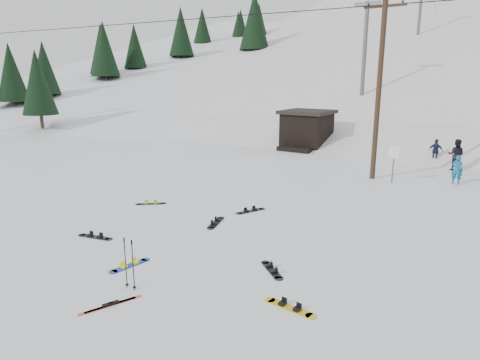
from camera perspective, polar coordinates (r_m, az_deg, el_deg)
The scene contains 21 objects.
ground at distance 12.46m, azimuth -11.90°, elevation -11.27°, with size 200.00×200.00×0.00m, color white.
ski_slope at distance 65.63m, azimuth 25.13°, elevation -2.75°, with size 60.00×75.00×45.00m, color white.
ridge_left at distance 73.01m, azimuth -4.74°, elevation 0.92°, with size 34.00×85.00×38.00m, color white.
treeline_left at distance 63.97m, azimuth -7.99°, elevation 8.99°, with size 20.00×64.00×10.00m, color black, non-canonical shape.
treeline_crest at distance 94.31m, azimuth 28.86°, elevation 8.95°, with size 50.00×6.00×10.00m, color black, non-canonical shape.
utility_pole at distance 22.67m, azimuth 18.05°, elevation 11.79°, with size 2.00×0.26×9.00m.
trail_sign at distance 22.33m, azimuth 19.82°, elevation 2.81°, with size 0.50×0.09×1.85m.
lift_hut at distance 31.86m, azimuth 8.86°, elevation 6.70°, with size 3.40×4.10×2.75m.
lift_tower_near at distance 39.81m, azimuth 16.34°, elevation 17.08°, with size 2.20×0.36×8.00m.
hero_snowboard at distance 12.63m, azimuth -14.48°, elevation -10.94°, with size 0.40×1.30×0.09m.
hero_skis at distance 10.79m, azimuth -16.87°, elevation -15.61°, with size 0.61×1.44×0.08m.
ski_poles at distance 11.14m, azimuth -14.55°, elevation -10.70°, with size 0.37×0.10×1.33m.
board_scatter_a at distance 15.03m, azimuth -18.76°, elevation -7.17°, with size 1.31×0.49×0.09m.
board_scatter_b at distance 15.58m, azimuth -3.25°, elevation -5.68°, with size 0.62×1.37×0.10m.
board_scatter_c at distance 18.19m, azimuth -11.79°, elevation -3.09°, with size 1.03×0.92×0.09m.
board_scatter_d at distance 12.01m, azimuth 4.26°, elevation -11.85°, with size 1.05×0.91×0.09m.
board_scatter_e at distance 10.32m, azimuth 6.65°, elevation -16.51°, with size 1.35×0.36×0.10m.
board_scatter_f at distance 16.87m, azimuth 1.42°, elevation -4.12°, with size 0.69×1.27×0.10m.
skier_teal at distance 23.46m, azimuth 26.96°, elevation 1.25°, with size 0.53×0.35×1.45m, color #0D5F86.
skier_dark at distance 26.82m, azimuth 26.84°, elevation 3.02°, with size 0.86×0.67×1.77m, color black.
skier_navy at distance 28.61m, azimuth 24.65°, elevation 3.53°, with size 0.86×0.36×1.47m, color #191C3F.
Camera 1 is at (8.19, -7.80, 5.22)m, focal length 32.00 mm.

